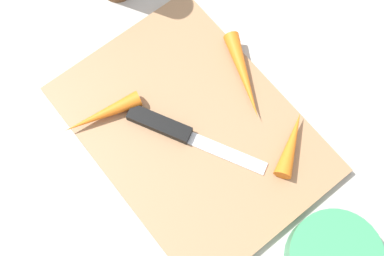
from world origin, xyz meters
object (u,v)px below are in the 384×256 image
Objects in this scene: knife at (168,128)px; cutting_board at (192,129)px; carrot_longest at (244,75)px; carrot_medium at (103,114)px; carrot_shortest at (291,144)px.

cutting_board is at bearing 26.74° from knife.
cutting_board is 0.11m from carrot_longest.
carrot_medium and carrot_longest have the same top height.
carrot_shortest is 0.85× the size of carrot_medium.
carrot_medium is 0.83× the size of carrot_longest.
carrot_shortest is at bearing 144.57° from carrot_medium.
carrot_medium is (-0.07, -0.06, 0.01)m from knife.
carrot_shortest is at bearing 15.14° from knife.
knife is (-0.02, -0.03, 0.01)m from cutting_board.
cutting_board is at bearing 146.64° from carrot_medium.
carrot_medium reaches higher than knife.
knife is 0.13m from carrot_longest.
carrot_longest reaches higher than knife.
carrot_shortest reaches higher than knife.
carrot_longest is (0.01, 0.13, 0.01)m from knife.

